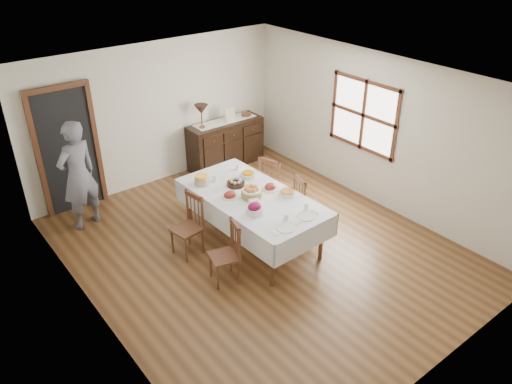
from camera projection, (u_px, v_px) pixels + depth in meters
ground at (260, 249)px, 7.63m from camera, size 6.00×6.00×0.00m
room_shell at (234, 144)px, 7.04m from camera, size 5.02×6.02×2.65m
dining_table at (252, 201)px, 7.46m from camera, size 1.28×2.41×0.82m
chair_left_near at (227, 253)px, 6.77m from camera, size 0.46×0.46×0.90m
chair_left_far at (189, 225)px, 7.33m from camera, size 0.45×0.45×0.95m
chair_right_near at (306, 205)px, 7.79m from camera, size 0.52×0.52×1.00m
chair_right_far at (274, 185)px, 8.28m from camera, size 0.54×0.54×1.06m
sideboard at (226, 144)px, 9.96m from camera, size 1.55×0.56×0.93m
person at (78, 172)px, 7.76m from camera, size 0.69×0.55×1.93m
bread_basket at (252, 192)px, 7.33m from camera, size 0.31×0.31×0.18m
egg_basket at (236, 183)px, 7.67m from camera, size 0.28×0.28×0.11m
ham_platter_a at (230, 195)px, 7.36m from camera, size 0.27×0.27×0.11m
ham_platter_b at (270, 187)px, 7.58m from camera, size 0.28×0.28×0.11m
beet_bowl at (255, 209)px, 6.94m from camera, size 0.24×0.24×0.16m
carrot_bowl at (248, 175)px, 7.92m from camera, size 0.24×0.24×0.09m
pineapple_bowl at (202, 180)px, 7.69m from camera, size 0.23×0.23×0.15m
casserole_dish at (287, 193)px, 7.42m from camera, size 0.24×0.24×0.07m
butter_dish at (254, 201)px, 7.20m from camera, size 0.14×0.09×0.07m
setting_left at (285, 224)px, 6.69m from camera, size 0.42×0.31×0.10m
setting_right at (306, 213)px, 6.94m from camera, size 0.42×0.31×0.10m
glass_far_a at (215, 178)px, 7.78m from camera, size 0.06×0.06×0.11m
glass_far_b at (238, 167)px, 8.15m from camera, size 0.07×0.07×0.10m
runner at (225, 121)px, 9.78m from camera, size 1.30×0.35×0.01m
table_lamp at (201, 110)px, 9.29m from camera, size 0.26×0.26×0.46m
picture_frame at (230, 115)px, 9.67m from camera, size 0.22×0.08×0.28m
deco_bowl at (246, 115)px, 10.00m from camera, size 0.20×0.20×0.06m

